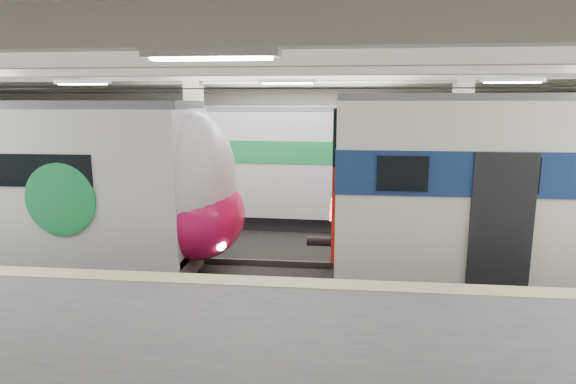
# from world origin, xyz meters

# --- Properties ---
(station_hall) EXTENTS (36.00, 24.00, 5.75)m
(station_hall) POSITION_xyz_m (0.00, -1.74, 3.24)
(station_hall) COLOR black
(station_hall) RESTS_ON ground
(modern_emu) EXTENTS (13.67, 2.82, 4.42)m
(modern_emu) POSITION_xyz_m (-7.14, -0.00, 2.17)
(modern_emu) COLOR silver
(modern_emu) RESTS_ON ground
(far_train) EXTENTS (13.21, 3.18, 4.22)m
(far_train) POSITION_xyz_m (-3.94, 5.50, 2.18)
(far_train) COLOR silver
(far_train) RESTS_ON ground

